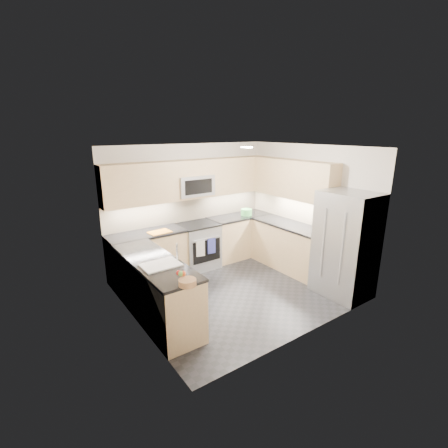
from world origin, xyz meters
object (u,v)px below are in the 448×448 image
microwave (194,185)px  cutting_board (160,232)px  utensil_bowl (246,212)px  fruit_basket (187,282)px  gas_range (198,246)px  refrigerator (346,245)px

microwave → cutting_board: size_ratio=1.92×
microwave → utensil_bowl: microwave is taller
cutting_board → fruit_basket: fruit_basket is taller
utensil_bowl → gas_range: bearing=177.7°
microwave → utensil_bowl: bearing=-8.1°
gas_range → refrigerator: (1.45, -2.43, 0.45)m
gas_range → microwave: microwave is taller
gas_range → cutting_board: (-0.87, -0.10, 0.49)m
utensil_bowl → cutting_board: bearing=-178.5°
cutting_board → refrigerator: bearing=-45.0°
refrigerator → utensil_bowl: refrigerator is taller
gas_range → microwave: bearing=90.0°
utensil_bowl → fruit_basket: (-2.71, -2.22, -0.03)m
microwave → refrigerator: (1.45, -2.55, -0.80)m
utensil_bowl → cutting_board: (-2.10, -0.06, -0.06)m
refrigerator → utensil_bowl: 2.39m
microwave → utensil_bowl: (1.22, -0.17, -0.69)m
gas_range → cutting_board: cutting_board is taller
cutting_board → gas_range: bearing=6.8°
refrigerator → fruit_basket: size_ratio=8.22×
gas_range → refrigerator: size_ratio=0.51×
fruit_basket → refrigerator: bearing=-3.1°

